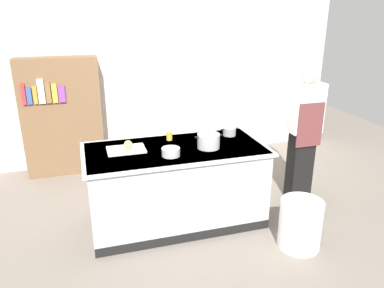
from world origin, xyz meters
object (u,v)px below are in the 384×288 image
at_px(onion, 128,144).
at_px(mixing_bowl, 171,152).
at_px(stock_pot, 209,141).
at_px(trash_bin, 300,224).
at_px(juice_cup, 169,136).
at_px(bookshelf, 62,117).
at_px(sauce_pan, 229,132).
at_px(person_chef, 304,131).

relative_size(onion, mixing_bowl, 0.47).
xyz_separation_m(stock_pot, trash_bin, (0.74, -0.75, -0.72)).
bearing_deg(juice_cup, onion, -159.01).
xyz_separation_m(onion, bookshelf, (-0.72, 1.71, -0.11)).
height_order(sauce_pan, trash_bin, sauce_pan).
relative_size(sauce_pan, trash_bin, 0.42).
relative_size(sauce_pan, juice_cup, 2.18).
bearing_deg(mixing_bowl, sauce_pan, 27.60).
height_order(stock_pot, sauce_pan, stock_pot).
height_order(juice_cup, trash_bin, juice_cup).
bearing_deg(bookshelf, trash_bin, -48.96).
bearing_deg(juice_cup, person_chef, -6.21).
height_order(sauce_pan, mixing_bowl, sauce_pan).
bearing_deg(person_chef, stock_pot, 89.99).
distance_m(stock_pot, trash_bin, 1.28).
distance_m(sauce_pan, juice_cup, 0.73).
distance_m(mixing_bowl, juice_cup, 0.49).
relative_size(juice_cup, bookshelf, 0.06).
height_order(mixing_bowl, juice_cup, juice_cup).
relative_size(stock_pot, trash_bin, 0.60).
bearing_deg(sauce_pan, mixing_bowl, -152.40).
distance_m(stock_pot, sauce_pan, 0.49).
distance_m(mixing_bowl, bookshelf, 2.29).
height_order(mixing_bowl, person_chef, person_chef).
xyz_separation_m(onion, juice_cup, (0.49, 0.19, -0.01)).
height_order(onion, person_chef, person_chef).
height_order(sauce_pan, juice_cup, juice_cup).
height_order(stock_pot, mixing_bowl, stock_pot).
distance_m(mixing_bowl, person_chef, 1.77).
bearing_deg(stock_pot, bookshelf, 129.52).
distance_m(onion, stock_pot, 0.86).
distance_m(sauce_pan, mixing_bowl, 0.93).
bearing_deg(onion, mixing_bowl, -35.93).
bearing_deg(onion, bookshelf, 112.68).
distance_m(onion, person_chef, 2.15).
xyz_separation_m(stock_pot, sauce_pan, (0.37, 0.32, -0.03)).
height_order(onion, juice_cup, onion).
height_order(mixing_bowl, bookshelf, bookshelf).
bearing_deg(trash_bin, juice_cup, 134.32).
height_order(onion, mixing_bowl, onion).
height_order(sauce_pan, bookshelf, bookshelf).
bearing_deg(onion, person_chef, 0.24).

